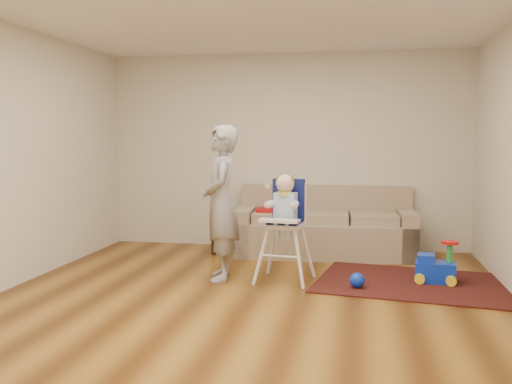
% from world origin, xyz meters
% --- Properties ---
extents(ground, '(5.50, 5.50, 0.00)m').
position_xyz_m(ground, '(0.00, 0.00, 0.00)').
color(ground, '#4A270A').
rests_on(ground, ground).
extents(room_envelope, '(5.04, 5.52, 2.72)m').
position_xyz_m(room_envelope, '(0.00, 0.53, 1.88)').
color(room_envelope, beige).
rests_on(room_envelope, ground).
extents(sofa, '(2.34, 1.04, 0.89)m').
position_xyz_m(sofa, '(0.57, 2.30, 0.45)').
color(sofa, gray).
rests_on(sofa, ground).
extents(side_table, '(0.44, 0.44, 0.44)m').
position_xyz_m(side_table, '(-0.68, 2.23, 0.22)').
color(side_table, black).
rests_on(side_table, ground).
extents(area_rug, '(2.14, 1.74, 0.02)m').
position_xyz_m(area_rug, '(1.57, 0.96, 0.01)').
color(area_rug, black).
rests_on(area_rug, ground).
extents(ride_on_toy, '(0.44, 0.34, 0.45)m').
position_xyz_m(ride_on_toy, '(1.82, 1.02, 0.24)').
color(ride_on_toy, '#0D30CD').
rests_on(ride_on_toy, area_rug).
extents(toy_ball, '(0.16, 0.16, 0.16)m').
position_xyz_m(toy_ball, '(1.01, 0.63, 0.09)').
color(toy_ball, '#0D30CD').
rests_on(toy_ball, area_rug).
extents(high_chair, '(0.60, 0.60, 1.16)m').
position_xyz_m(high_chair, '(0.23, 0.84, 0.56)').
color(high_chair, silver).
rests_on(high_chair, ground).
extents(adult, '(0.54, 0.69, 1.67)m').
position_xyz_m(adult, '(-0.46, 0.79, 0.84)').
color(adult, '#949396').
rests_on(adult, ground).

